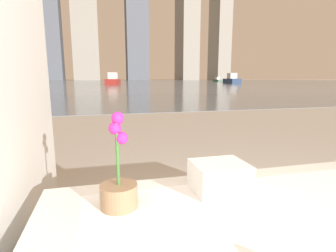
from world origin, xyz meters
TOP-DOWN VIEW (x-y plane):
  - potted_orchid at (-0.60, 0.74)m, footprint 0.14×0.14m
  - towel_stack at (-0.18, 0.78)m, footprint 0.22×0.19m
  - harbor_water at (0.00, 62.00)m, footprint 180.00×110.00m
  - harbor_boat_0 at (21.79, 42.29)m, footprint 2.22×4.97m
  - harbor_boat_1 at (-21.13, 63.12)m, footprint 1.56×3.05m
  - harbor_boat_2 at (-9.07, 35.61)m, footprint 2.44×3.91m
  - harbor_boat_3 at (1.15, 39.12)m, footprint 2.49×4.84m
  - harbor_boat_4 at (28.28, 62.29)m, footprint 1.17×3.14m
  - skyline_tower_2 at (-5.77, 118.00)m, footprint 10.31×9.75m

SIDE VIEW (x-z plane):
  - harbor_water at x=0.00m, z-range 0.00..0.01m
  - harbor_boat_1 at x=-21.13m, z-range -0.15..0.94m
  - harbor_boat_4 at x=28.28m, z-range -0.16..1.00m
  - harbor_boat_2 at x=-9.07m, z-range -0.19..1.19m
  - towel_stack at x=-0.18m, z-range 0.51..0.63m
  - potted_orchid at x=-0.60m, z-range 0.41..0.77m
  - harbor_boat_3 at x=1.15m, z-range -0.25..1.48m
  - harbor_boat_0 at x=21.79m, z-range -0.26..1.55m
  - skyline_tower_2 at x=-5.77m, z-range 0.00..41.67m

